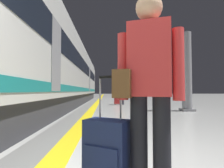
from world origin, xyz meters
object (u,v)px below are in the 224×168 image
at_px(high_speed_train, 53,62).
at_px(suitcase_near, 117,100).
at_px(platform_pillar, 187,73).
at_px(traveller_foreground, 148,79).
at_px(rolling_suitcase_foreground, 107,154).
at_px(passenger_near, 122,91).

bearing_deg(high_speed_train, suitcase_near, 28.35).
bearing_deg(high_speed_train, platform_pillar, -15.27).
bearing_deg(platform_pillar, traveller_foreground, -117.27).
xyz_separation_m(traveller_foreground, platform_pillar, (3.36, 6.51, 0.72)).
bearing_deg(rolling_suitcase_foreground, passenger_near, 84.08).
xyz_separation_m(traveller_foreground, rolling_suitcase_foreground, (-0.34, 0.11, -0.65)).
height_order(traveller_foreground, platform_pillar, platform_pillar).
xyz_separation_m(traveller_foreground, suitcase_near, (0.42, 10.26, -0.65)).
xyz_separation_m(traveller_foreground, passenger_near, (0.74, 10.44, -0.06)).
bearing_deg(rolling_suitcase_foreground, suitcase_near, 85.77).
bearing_deg(passenger_near, rolling_suitcase_foreground, -95.92).
bearing_deg(platform_pillar, passenger_near, 123.72).
distance_m(traveller_foreground, rolling_suitcase_foreground, 0.74).
distance_m(traveller_foreground, passenger_near, 10.47).
bearing_deg(suitcase_near, rolling_suitcase_foreground, -94.23).
xyz_separation_m(passenger_near, platform_pillar, (2.62, -3.93, 0.79)).
height_order(high_speed_train, suitcase_near, high_speed_train).
height_order(high_speed_train, traveller_foreground, high_speed_train).
relative_size(high_speed_train, suitcase_near, 29.95).
distance_m(suitcase_near, platform_pillar, 4.96).
bearing_deg(high_speed_train, traveller_foreground, -68.90).
relative_size(traveller_foreground, rolling_suitcase_foreground, 1.66).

